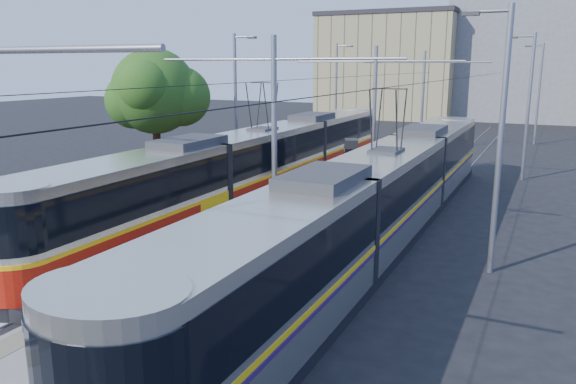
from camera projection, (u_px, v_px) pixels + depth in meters
The scene contains 13 objects.
ground at pixel (126, 331), 13.58m from camera, with size 160.00×160.00×0.00m, color black.
platform at pixel (354, 189), 28.51m from camera, with size 4.00×50.00×0.30m, color gray.
tactile_strip_left at pixel (328, 183), 29.08m from camera, with size 0.70×50.00×0.01m, color gray.
tactile_strip_right at pixel (382, 189), 27.87m from camera, with size 0.70×50.00×0.01m, color gray.
rails at pixel (354, 191), 28.54m from camera, with size 8.71×70.00×0.03m.
tram_left at pixel (263, 163), 26.94m from camera, with size 2.43×29.98×5.50m.
tram_right at pixel (385, 191), 20.17m from camera, with size 2.43×29.65×5.50m.
catenary at pixel (336, 106), 25.04m from camera, with size 9.20×70.00×7.00m.
street_lamps at pixel (380, 104), 31.14m from camera, with size 15.18×38.22×8.00m.
shelter at pixel (351, 162), 28.19m from camera, with size 1.03×1.25×2.39m.
tree at pixel (161, 93), 29.61m from camera, with size 4.95×4.57×7.19m.
building_left at pixel (392, 66), 69.22m from camera, with size 16.32×12.24×12.45m.
building_centre at pixel (535, 52), 65.69m from camera, with size 18.36×14.28×15.51m.
Camera 1 is at (8.91, -9.59, 6.30)m, focal length 35.00 mm.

